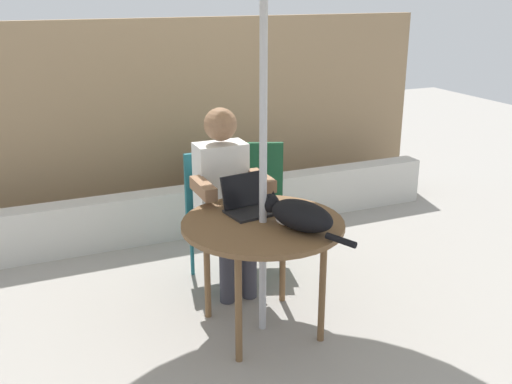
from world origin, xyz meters
name	(u,v)px	position (x,y,z in m)	size (l,w,h in m)	color
ground_plane	(262,328)	(0.00, 0.00, 0.00)	(14.00, 14.00, 0.00)	gray
fence_back	(162,120)	(0.00, 2.20, 0.87)	(5.17, 0.08, 1.74)	#937756
planter_wall_low	(184,212)	(0.00, 1.61, 0.20)	(4.65, 0.20, 0.41)	beige
patio_table	(263,232)	(0.00, 0.00, 0.64)	(0.95, 0.95, 0.70)	brown
chair_occupied	(217,206)	(0.00, 0.78, 0.54)	(0.40, 0.40, 0.91)	#1E606B
chair_empty	(256,195)	(0.35, 0.89, 0.54)	(0.52, 0.52, 0.91)	#194C2D
person_seated	(225,189)	(0.00, 0.62, 0.71)	(0.48, 0.48, 1.25)	white
laptop	(249,201)	(0.00, 0.20, 0.77)	(0.33, 0.29, 0.21)	black
cat	(298,215)	(0.14, -0.18, 0.79)	(0.35, 0.61, 0.17)	black
potted_plant_near_fence	(216,184)	(0.34, 1.77, 0.35)	(0.40, 0.40, 0.66)	#9E5138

